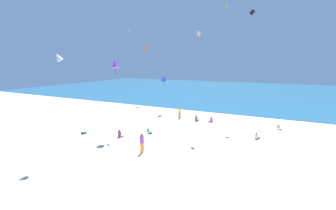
{
  "coord_description": "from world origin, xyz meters",
  "views": [
    {
      "loc": [
        9.15,
        -13.58,
        7.45
      ],
      "look_at": [
        0.0,
        5.46,
        3.32
      ],
      "focal_mm": 22.37,
      "sensor_mm": 36.0,
      "label": 1
    }
  ],
  "objects_px": {
    "kite_teal": "(129,33)",
    "person_3": "(120,134)",
    "kite_lime": "(227,5)",
    "cooler_box": "(84,132)",
    "person_0": "(211,120)",
    "kite_black": "(252,12)",
    "person_2": "(180,111)",
    "kite_white": "(58,57)",
    "beach_chair_far_right": "(149,131)",
    "person_5": "(257,136)",
    "person_4": "(196,119)",
    "kite_purple": "(115,64)",
    "kite_blue": "(164,78)",
    "kite_orange": "(146,47)",
    "kite_pink": "(199,34)",
    "beach_chair_near_camera": "(279,127)",
    "person_1": "(142,141)"
  },
  "relations": [
    {
      "from": "kite_teal",
      "to": "person_3",
      "type": "bearing_deg",
      "value": -71.74
    },
    {
      "from": "kite_lime",
      "to": "cooler_box",
      "type": "bearing_deg",
      "value": -130.75
    },
    {
      "from": "person_0",
      "to": "kite_black",
      "type": "distance_m",
      "value": 16.21
    },
    {
      "from": "kite_teal",
      "to": "person_2",
      "type": "bearing_deg",
      "value": 56.94
    },
    {
      "from": "kite_black",
      "to": "kite_white",
      "type": "bearing_deg",
      "value": -120.28
    },
    {
      "from": "beach_chair_far_right",
      "to": "person_0",
      "type": "bearing_deg",
      "value": 9.33
    },
    {
      "from": "kite_lime",
      "to": "person_3",
      "type": "bearing_deg",
      "value": -120.65
    },
    {
      "from": "person_5",
      "to": "kite_teal",
      "type": "distance_m",
      "value": 17.86
    },
    {
      "from": "cooler_box",
      "to": "person_5",
      "type": "bearing_deg",
      "value": 20.57
    },
    {
      "from": "person_4",
      "to": "kite_teal",
      "type": "bearing_deg",
      "value": 148.48
    },
    {
      "from": "kite_lime",
      "to": "kite_purple",
      "type": "distance_m",
      "value": 16.64
    },
    {
      "from": "kite_blue",
      "to": "kite_black",
      "type": "height_order",
      "value": "kite_black"
    },
    {
      "from": "kite_orange",
      "to": "kite_pink",
      "type": "relative_size",
      "value": 2.03
    },
    {
      "from": "beach_chair_near_camera",
      "to": "kite_white",
      "type": "distance_m",
      "value": 23.95
    },
    {
      "from": "person_3",
      "to": "beach_chair_near_camera",
      "type": "bearing_deg",
      "value": 2.28
    },
    {
      "from": "person_1",
      "to": "kite_white",
      "type": "relative_size",
      "value": 0.99
    },
    {
      "from": "kite_teal",
      "to": "kite_black",
      "type": "height_order",
      "value": "kite_black"
    },
    {
      "from": "person_4",
      "to": "kite_orange",
      "type": "bearing_deg",
      "value": 73.06
    },
    {
      "from": "cooler_box",
      "to": "kite_purple",
      "type": "relative_size",
      "value": 0.3
    },
    {
      "from": "beach_chair_far_right",
      "to": "person_5",
      "type": "distance_m",
      "value": 11.16
    },
    {
      "from": "kite_lime",
      "to": "kite_purple",
      "type": "height_order",
      "value": "kite_lime"
    },
    {
      "from": "kite_black",
      "to": "beach_chair_near_camera",
      "type": "bearing_deg",
      "value": -55.48
    },
    {
      "from": "person_2",
      "to": "kite_blue",
      "type": "height_order",
      "value": "kite_blue"
    },
    {
      "from": "beach_chair_far_right",
      "to": "kite_lime",
      "type": "bearing_deg",
      "value": 15.18
    },
    {
      "from": "person_4",
      "to": "kite_pink",
      "type": "bearing_deg",
      "value": -143.2
    },
    {
      "from": "kite_teal",
      "to": "kite_white",
      "type": "relative_size",
      "value": 0.78
    },
    {
      "from": "person_1",
      "to": "kite_blue",
      "type": "xyz_separation_m",
      "value": [
        -5.28,
        14.72,
        4.38
      ]
    },
    {
      "from": "kite_purple",
      "to": "kite_orange",
      "type": "distance_m",
      "value": 19.85
    },
    {
      "from": "person_1",
      "to": "person_2",
      "type": "distance_m",
      "value": 12.4
    },
    {
      "from": "person_3",
      "to": "person_5",
      "type": "bearing_deg",
      "value": -8.31
    },
    {
      "from": "kite_pink",
      "to": "person_2",
      "type": "bearing_deg",
      "value": 135.53
    },
    {
      "from": "cooler_box",
      "to": "person_0",
      "type": "distance_m",
      "value": 15.61
    },
    {
      "from": "person_5",
      "to": "kite_purple",
      "type": "distance_m",
      "value": 16.36
    },
    {
      "from": "beach_chair_far_right",
      "to": "person_1",
      "type": "xyz_separation_m",
      "value": [
        1.98,
        -4.54,
        0.72
      ]
    },
    {
      "from": "kite_lime",
      "to": "kite_white",
      "type": "xyz_separation_m",
      "value": [
        -9.65,
        -17.93,
        -7.04
      ]
    },
    {
      "from": "kite_white",
      "to": "kite_pink",
      "type": "height_order",
      "value": "kite_pink"
    },
    {
      "from": "cooler_box",
      "to": "kite_orange",
      "type": "height_order",
      "value": "kite_orange"
    },
    {
      "from": "person_0",
      "to": "kite_pink",
      "type": "bearing_deg",
      "value": 19.99
    },
    {
      "from": "cooler_box",
      "to": "person_2",
      "type": "distance_m",
      "value": 12.86
    },
    {
      "from": "person_0",
      "to": "kite_orange",
      "type": "xyz_separation_m",
      "value": [
        -15.56,
        9.57,
        10.39
      ]
    },
    {
      "from": "person_3",
      "to": "person_4",
      "type": "relative_size",
      "value": 0.94
    },
    {
      "from": "cooler_box",
      "to": "kite_orange",
      "type": "bearing_deg",
      "value": 101.68
    },
    {
      "from": "person_3",
      "to": "kite_purple",
      "type": "distance_m",
      "value": 7.43
    },
    {
      "from": "beach_chair_far_right",
      "to": "kite_teal",
      "type": "height_order",
      "value": "kite_teal"
    },
    {
      "from": "kite_black",
      "to": "kite_pink",
      "type": "xyz_separation_m",
      "value": [
        -4.46,
        -10.14,
        -3.89
      ]
    },
    {
      "from": "person_0",
      "to": "person_5",
      "type": "height_order",
      "value": "person_0"
    },
    {
      "from": "person_1",
      "to": "person_2",
      "type": "bearing_deg",
      "value": 120.42
    },
    {
      "from": "kite_white",
      "to": "kite_black",
      "type": "xyz_separation_m",
      "value": [
        12.53,
        21.46,
        6.55
      ]
    },
    {
      "from": "beach_chair_near_camera",
      "to": "kite_lime",
      "type": "distance_m",
      "value": 16.76
    },
    {
      "from": "person_5",
      "to": "person_4",
      "type": "bearing_deg",
      "value": 108.93
    }
  ]
}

